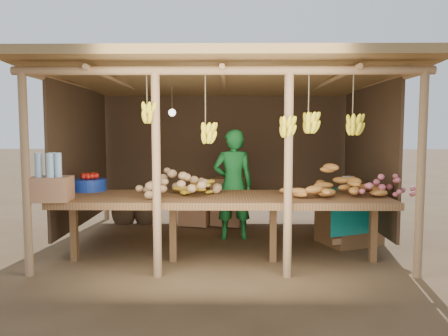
{
  "coord_description": "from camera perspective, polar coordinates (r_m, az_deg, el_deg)",
  "views": [
    {
      "loc": [
        0.08,
        -6.1,
        1.59
      ],
      "look_at": [
        0.0,
        0.0,
        1.05
      ],
      "focal_mm": 35.0,
      "sensor_mm": 36.0,
      "label": 1
    }
  ],
  "objects": [
    {
      "name": "ground",
      "position": [
        6.31,
        -0.0,
        -9.55
      ],
      "size": [
        60.0,
        60.0,
        0.0
      ],
      "primitive_type": "plane",
      "color": "brown",
      "rests_on": "ground"
    },
    {
      "name": "stall_structure",
      "position": [
        6.07,
        0.38,
        8.12
      ],
      "size": [
        4.7,
        3.5,
        2.43
      ],
      "color": "#A17953",
      "rests_on": "ground"
    },
    {
      "name": "counter",
      "position": [
        5.22,
        -0.13,
        -4.32
      ],
      "size": [
        3.9,
        1.05,
        0.8
      ],
      "color": "brown",
      "rests_on": "ground"
    },
    {
      "name": "potato_heap",
      "position": [
        5.24,
        -6.43,
        -1.6
      ],
      "size": [
        1.15,
        0.78,
        0.37
      ],
      "primitive_type": null,
      "rotation": [
        0.0,
        0.0,
        -0.13
      ],
      "color": "#AA8257",
      "rests_on": "counter"
    },
    {
      "name": "sweet_potato_heap",
      "position": [
        5.39,
        14.25,
        -1.57
      ],
      "size": [
        1.26,
        0.96,
        0.36
      ],
      "primitive_type": null,
      "rotation": [
        0.0,
        0.0,
        -0.28
      ],
      "color": "#C27C32",
      "rests_on": "counter"
    },
    {
      "name": "onion_heap",
      "position": [
        5.43,
        20.34,
        -1.73
      ],
      "size": [
        0.85,
        0.63,
        0.35
      ],
      "primitive_type": null,
      "rotation": [
        0.0,
        0.0,
        0.26
      ],
      "color": "#BC5B67",
      "rests_on": "counter"
    },
    {
      "name": "banana_pile",
      "position": [
        5.29,
        -3.11,
        -1.63
      ],
      "size": [
        0.62,
        0.39,
        0.35
      ],
      "primitive_type": null,
      "rotation": [
        0.0,
        0.0,
        0.06
      ],
      "color": "gold",
      "rests_on": "counter"
    },
    {
      "name": "tomato_basin",
      "position": [
        5.91,
        -17.2,
        -1.94
      ],
      "size": [
        0.44,
        0.44,
        0.23
      ],
      "rotation": [
        0.0,
        0.0,
        0.26
      ],
      "color": "navy",
      "rests_on": "counter"
    },
    {
      "name": "bottle_box",
      "position": [
        5.19,
        -21.69,
        -1.76
      ],
      "size": [
        0.45,
        0.37,
        0.54
      ],
      "color": "#966343",
      "rests_on": "counter"
    },
    {
      "name": "vendor",
      "position": [
        6.33,
        1.2,
        -2.14
      ],
      "size": [
        0.62,
        0.44,
        1.6
      ],
      "primitive_type": "imported",
      "rotation": [
        0.0,
        0.0,
        3.25
      ],
      "color": "#1A752E",
      "rests_on": "ground"
    },
    {
      "name": "tarp_crate",
      "position": [
        6.36,
        16.02,
        -5.95
      ],
      "size": [
        1.02,
        0.97,
        0.97
      ],
      "color": "brown",
      "rests_on": "ground"
    },
    {
      "name": "carton_stack",
      "position": [
        7.23,
        -0.93,
        -4.88
      ],
      "size": [
        1.09,
        0.48,
        0.78
      ],
      "color": "#966343",
      "rests_on": "ground"
    },
    {
      "name": "burlap_sacks",
      "position": [
        7.59,
        -11.54,
        -5.25
      ],
      "size": [
        0.8,
        0.42,
        0.57
      ],
      "color": "#463120",
      "rests_on": "ground"
    }
  ]
}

